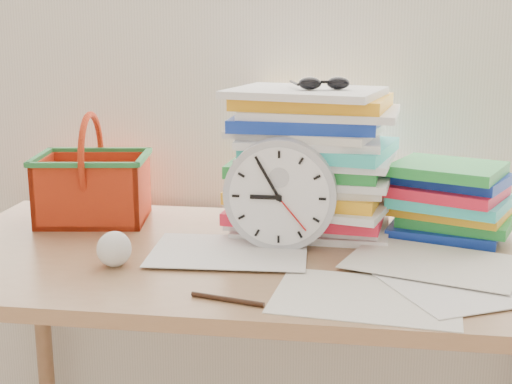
% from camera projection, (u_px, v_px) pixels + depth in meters
% --- Properties ---
extents(desk, '(1.40, 0.70, 0.75)m').
position_uv_depth(desk, '(263.00, 286.00, 1.51)').
color(desk, '#916744').
rests_on(desk, ground).
extents(paper_stack, '(0.40, 0.34, 0.33)m').
position_uv_depth(paper_stack, '(312.00, 160.00, 1.63)').
color(paper_stack, white).
rests_on(paper_stack, desk).
extents(clock, '(0.24, 0.05, 0.24)m').
position_uv_depth(clock, '(280.00, 194.00, 1.50)').
color(clock, '#B8B9BE').
rests_on(clock, desk).
extents(sunglasses, '(0.15, 0.14, 0.03)m').
position_uv_depth(sunglasses, '(324.00, 83.00, 1.55)').
color(sunglasses, black).
rests_on(sunglasses, paper_stack).
extents(book_stack, '(0.34, 0.29, 0.17)m').
position_uv_depth(book_stack, '(451.00, 200.00, 1.59)').
color(book_stack, white).
rests_on(book_stack, desk).
extents(basket, '(0.29, 0.24, 0.26)m').
position_uv_depth(basket, '(92.00, 168.00, 1.70)').
color(basket, red).
rests_on(basket, desk).
extents(crumpled_ball, '(0.07, 0.07, 0.07)m').
position_uv_depth(crumpled_ball, '(114.00, 249.00, 1.41)').
color(crumpled_ball, white).
rests_on(crumpled_ball, desk).
extents(pen, '(0.13, 0.04, 0.01)m').
position_uv_depth(pen, '(227.00, 299.00, 1.23)').
color(pen, black).
rests_on(pen, desk).
extents(scattered_papers, '(1.26, 0.42, 0.02)m').
position_uv_depth(scattered_papers, '(263.00, 250.00, 1.49)').
color(scattered_papers, white).
rests_on(scattered_papers, desk).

